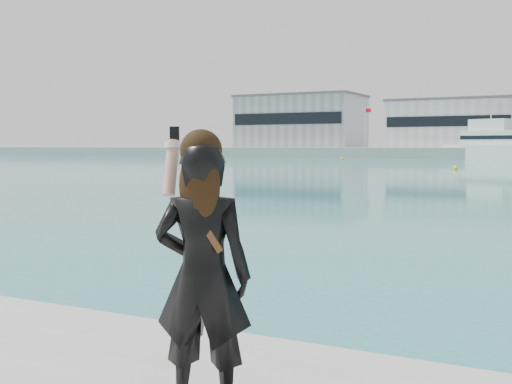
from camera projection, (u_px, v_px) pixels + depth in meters
The scene contains 7 objects.
warehouse_grey_left at pixel (301, 121), 142.45m from camera, with size 26.52×16.36×11.50m.
warehouse_white at pixel (454, 123), 127.36m from camera, with size 24.48×15.35×9.50m.
flagpole_left at pixel (366, 125), 128.51m from camera, with size 1.28×0.16×8.00m.
motor_yacht at pixel (499, 145), 107.73m from camera, with size 19.95×11.39×8.99m.
buoy_far at pixel (342, 160), 109.04m from camera, with size 0.50×0.50×0.50m, color #FFF80D.
buoy_extra at pixel (456, 170), 63.81m from camera, with size 0.50×0.50×0.50m, color #FFF80D.
woman at pixel (202, 268), 3.87m from camera, with size 0.69×0.56×1.73m.
Camera 1 is at (2.06, -3.77, 2.41)m, focal length 45.00 mm.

